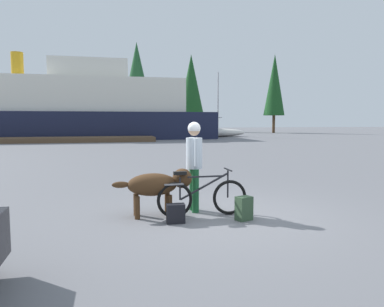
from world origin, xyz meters
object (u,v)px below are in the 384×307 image
Objects in this scene: person_cyclist at (194,157)px; ferry_boat at (60,110)px; bicycle at (202,197)px; dog at (158,185)px; backpack at (244,208)px; sailboat_moored at (218,132)px; handbag_pannier at (176,213)px.

person_cyclist is 31.64m from ferry_boat.
dog is at bearing 165.65° from bicycle.
bicycle is 0.06× the size of ferry_boat.
ferry_boat is (-6.85, 31.84, 2.61)m from backpack.
dog reaches higher than bicycle.
sailboat_moored is (16.18, 0.46, -2.33)m from ferry_boat.
backpack is at bearing -32.87° from bicycle.
handbag_pannier is 32.35m from ferry_boat.
backpack is at bearing -49.52° from person_cyclist.
bicycle is at bearing 147.13° from backpack.
person_cyclist is 0.06× the size of ferry_boat.
handbag_pannier is (-0.56, -0.34, -0.20)m from bicycle.
bicycle reaches higher than handbag_pannier.
sailboat_moored reaches higher than backpack.
person_cyclist is 1.41m from backpack.
sailboat_moored is (10.57, 32.21, 0.33)m from handbag_pannier.
ferry_boat reaches higher than dog.
ferry_boat reaches higher than bicycle.
sailboat_moored is at bearing 71.14° from dog.
backpack reaches higher than handbag_pannier.
dog is 31.74m from ferry_boat.
sailboat_moored is at bearing 72.56° from bicycle.
sailboat_moored is at bearing 72.26° from person_cyclist.
ferry_boat is (-5.37, 31.20, 2.22)m from dog.
dog is (-0.80, 0.21, 0.23)m from bicycle.
person_cyclist is 0.26× the size of sailboat_moored.
ferry_boat is at bearing 99.77° from dog.
backpack is 32.68m from ferry_boat.
handbag_pannier is (0.24, -0.55, -0.43)m from dog.
ferry_boat is at bearing 101.12° from bicycle.
dog is at bearing 113.76° from handbag_pannier.
handbag_pannier is (-1.24, 0.10, -0.05)m from backpack.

